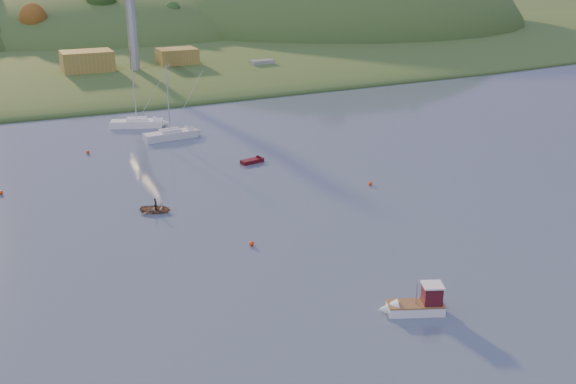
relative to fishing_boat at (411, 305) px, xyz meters
name	(u,v)px	position (x,y,z in m)	size (l,w,h in m)	color
ground	(495,378)	(0.21, -9.60, -0.76)	(500.00, 500.00, 0.00)	#39465E
far_shore	(66,32)	(0.21, 220.40, -0.76)	(620.00, 220.00, 1.50)	#344E1F
shore_slope	(95,56)	(0.21, 155.40, -0.76)	(640.00, 150.00, 7.00)	#344E1F
hill_center	(102,37)	(10.21, 200.40, -0.76)	(140.00, 120.00, 36.00)	#344E1F
hill_right	(334,30)	(95.21, 185.40, -0.76)	(150.00, 130.00, 60.00)	#344E1F
hillside_trees	(84,47)	(0.21, 175.40, -0.76)	(280.00, 50.00, 32.00)	#1E4518
wharf	(147,74)	(5.21, 112.40, 0.44)	(42.00, 16.00, 2.40)	slate
shed_west	(87,62)	(-7.79, 113.40, 4.04)	(11.00, 8.00, 4.80)	olive
shed_east	(177,57)	(13.21, 114.40, 3.64)	(9.00, 7.00, 4.00)	olive
dock_crane	(132,4)	(2.21, 108.79, 16.42)	(3.20, 28.00, 20.30)	#B7B7BC
fishing_boat	(411,305)	(0.00, 0.00, 0.00)	(5.60, 3.53, 3.42)	white
sailboat_near	(170,134)	(-3.65, 59.77, -0.01)	(8.54, 3.28, 11.58)	silver
sailboat_far	(137,123)	(-6.82, 69.32, 0.00)	(8.88, 5.18, 11.81)	white
canoe	(156,209)	(-13.38, 30.39, -0.39)	(2.53, 3.55, 0.74)	#936F51
paddler	(156,206)	(-13.38, 30.39, -0.06)	(0.51, 0.34, 1.40)	black
red_tender	(256,160)	(4.05, 42.82, -0.49)	(3.97, 2.03, 1.29)	#500B12
work_vessel	(262,69)	(31.91, 106.90, 0.48)	(13.91, 6.00, 3.48)	#4F5768
buoy_1	(370,183)	(13.39, 27.70, -0.51)	(0.50, 0.50, 0.50)	#FF3E0D
buoy_2	(1,193)	(-29.08, 43.91, -0.51)	(0.50, 0.50, 0.50)	#FF3E0D
buoy_3	(88,152)	(-16.83, 56.91, -0.51)	(0.50, 0.50, 0.50)	#FF3E0D
buoy_4	(252,243)	(-6.94, 17.42, -0.51)	(0.50, 0.50, 0.50)	#FF3E0D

